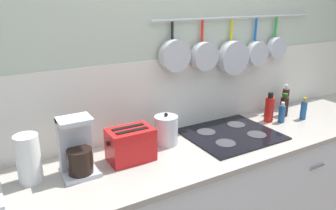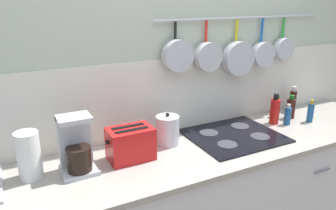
# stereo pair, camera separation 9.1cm
# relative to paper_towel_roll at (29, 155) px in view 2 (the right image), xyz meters

# --- Properties ---
(wall_back) EXTENTS (7.20, 0.16, 2.60)m
(wall_back) POSITION_rel_paper_towel_roll_xyz_m (0.94, 0.25, 0.22)
(wall_back) COLOR #B2BCA8
(wall_back) RESTS_ON ground_plane
(countertop) EXTENTS (3.20, 0.65, 0.03)m
(countertop) POSITION_rel_paper_towel_roll_xyz_m (0.94, -0.11, -0.14)
(countertop) COLOR #A59E93
(countertop) RESTS_ON cabinet_base
(paper_towel_roll) EXTENTS (0.12, 0.12, 0.25)m
(paper_towel_roll) POSITION_rel_paper_towel_roll_xyz_m (0.00, 0.00, 0.00)
(paper_towel_roll) COLOR white
(paper_towel_roll) RESTS_ON countertop
(coffee_maker) EXTENTS (0.19, 0.17, 0.31)m
(coffee_maker) POSITION_rel_paper_towel_roll_xyz_m (0.23, -0.04, 0.00)
(coffee_maker) COLOR #B7BABF
(coffee_maker) RESTS_ON countertop
(toaster) EXTENTS (0.27, 0.17, 0.20)m
(toaster) POSITION_rel_paper_towel_roll_xyz_m (0.54, -0.04, -0.03)
(toaster) COLOR red
(toaster) RESTS_ON countertop
(kettle) EXTENTS (0.15, 0.15, 0.21)m
(kettle) POSITION_rel_paper_towel_roll_xyz_m (0.82, 0.04, -0.03)
(kettle) COLOR #B7BABF
(kettle) RESTS_ON countertop
(cooktop) EXTENTS (0.60, 0.52, 0.01)m
(cooktop) POSITION_rel_paper_towel_roll_xyz_m (1.27, -0.06, -0.12)
(cooktop) COLOR black
(cooktop) RESTS_ON countertop
(bottle_dish_soap) EXTENTS (0.07, 0.07, 0.23)m
(bottle_dish_soap) POSITION_rel_paper_towel_roll_xyz_m (1.68, 0.00, -0.03)
(bottle_dish_soap) COLOR red
(bottle_dish_soap) RESTS_ON countertop
(bottle_olive_oil) EXTENTS (0.05, 0.05, 0.16)m
(bottle_olive_oil) POSITION_rel_paper_towel_roll_xyz_m (1.75, -0.06, -0.06)
(bottle_olive_oil) COLOR navy
(bottle_olive_oil) RESTS_ON countertop
(bottle_sesame_oil) EXTENTS (0.04, 0.04, 0.16)m
(bottle_sesame_oil) POSITION_rel_paper_towel_roll_xyz_m (1.81, 0.10, -0.06)
(bottle_sesame_oil) COLOR #33140F
(bottle_sesame_oil) RESTS_ON countertop
(bottle_hot_sauce) EXTENTS (0.07, 0.07, 0.18)m
(bottle_hot_sauce) POSITION_rel_paper_towel_roll_xyz_m (1.88, 0.03, -0.05)
(bottle_hot_sauce) COLOR #33140F
(bottle_hot_sauce) RESTS_ON countertop
(bottle_vinegar) EXTENTS (0.05, 0.05, 0.17)m
(bottle_vinegar) POSITION_rel_paper_towel_roll_xyz_m (1.94, -0.10, -0.05)
(bottle_vinegar) COLOR navy
(bottle_vinegar) RESTS_ON countertop
(bottle_cooking_wine) EXTENTS (0.05, 0.05, 0.21)m
(bottle_cooking_wine) POSITION_rel_paper_towel_roll_xyz_m (2.01, 0.13, -0.04)
(bottle_cooking_wine) COLOR #33140F
(bottle_cooking_wine) RESTS_ON countertop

